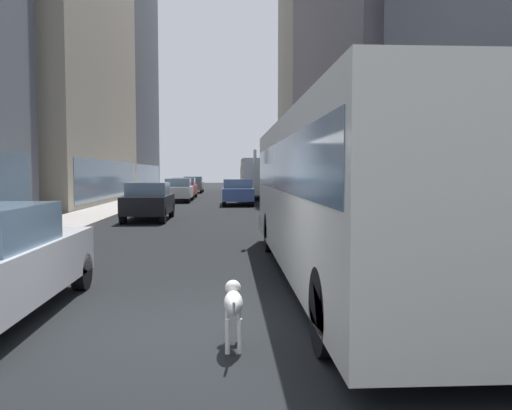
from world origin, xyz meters
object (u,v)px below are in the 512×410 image
(car_blue_hatchback, at_px, (238,192))
(dalmatian_dog, at_px, (233,303))
(car_grey_wagon, at_px, (193,185))
(box_truck, at_px, (257,177))
(car_black_suv, at_px, (149,201))
(car_white_van, at_px, (179,190))
(car_red_coupe, at_px, (184,188))
(transit_bus, at_px, (345,187))

(car_blue_hatchback, bearing_deg, dalmatian_dog, -91.26)
(car_grey_wagon, distance_m, box_truck, 13.51)
(car_black_suv, bearing_deg, car_blue_hatchback, 68.86)
(car_white_van, bearing_deg, car_red_coupe, 90.00)
(car_black_suv, xyz_separation_m, car_white_van, (0.00, 13.76, -0.00))
(car_blue_hatchback, height_order, car_white_van, same)
(car_grey_wagon, height_order, dalmatian_dog, car_grey_wagon)
(car_grey_wagon, bearing_deg, car_blue_hatchback, -78.34)
(car_blue_hatchback, xyz_separation_m, car_white_van, (-4.00, 3.41, -0.00))
(car_blue_hatchback, height_order, box_truck, box_truck)
(car_black_suv, height_order, dalmatian_dog, car_black_suv)
(car_black_suv, bearing_deg, car_red_coupe, 90.00)
(car_red_coupe, relative_size, car_blue_hatchback, 0.99)
(box_truck, height_order, dalmatian_dog, box_truck)
(car_red_coupe, height_order, car_white_van, same)
(car_white_van, bearing_deg, box_truck, 33.46)
(car_blue_hatchback, xyz_separation_m, dalmatian_dog, (-0.59, -26.64, -0.31))
(car_red_coupe, relative_size, car_white_van, 1.11)
(car_black_suv, bearing_deg, dalmatian_dog, -78.17)
(car_black_suv, distance_m, dalmatian_dog, 16.65)
(transit_bus, relative_size, box_truck, 1.54)
(car_black_suv, bearing_deg, car_grey_wagon, 90.00)
(car_black_suv, distance_m, car_red_coupe, 18.57)
(dalmatian_dog, bearing_deg, car_grey_wagon, 94.24)
(car_blue_hatchback, relative_size, box_truck, 0.62)
(car_black_suv, relative_size, car_red_coupe, 0.90)
(car_red_coupe, relative_size, car_grey_wagon, 1.11)
(car_black_suv, xyz_separation_m, dalmatian_dog, (3.41, -16.29, -0.31))
(car_red_coupe, bearing_deg, transit_bus, -79.79)
(car_blue_hatchback, xyz_separation_m, box_truck, (1.60, 7.11, 0.84))
(car_black_suv, xyz_separation_m, car_red_coupe, (-0.00, 18.57, 0.00))
(car_black_suv, xyz_separation_m, car_blue_hatchback, (4.00, 10.34, 0.00))
(transit_bus, relative_size, car_red_coupe, 2.53)
(box_truck, bearing_deg, car_black_suv, -107.78)
(car_blue_hatchback, distance_m, dalmatian_dog, 26.65)
(car_red_coupe, xyz_separation_m, box_truck, (5.60, -1.11, 0.84))
(car_white_van, distance_m, dalmatian_dog, 30.25)
(car_red_coupe, xyz_separation_m, dalmatian_dog, (3.41, -34.86, -0.31))
(car_black_suv, distance_m, car_blue_hatchback, 11.09)
(transit_bus, bearing_deg, dalmatian_dog, -120.12)
(car_blue_hatchback, relative_size, dalmatian_dog, 4.81)
(car_grey_wagon, bearing_deg, car_white_van, -90.00)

